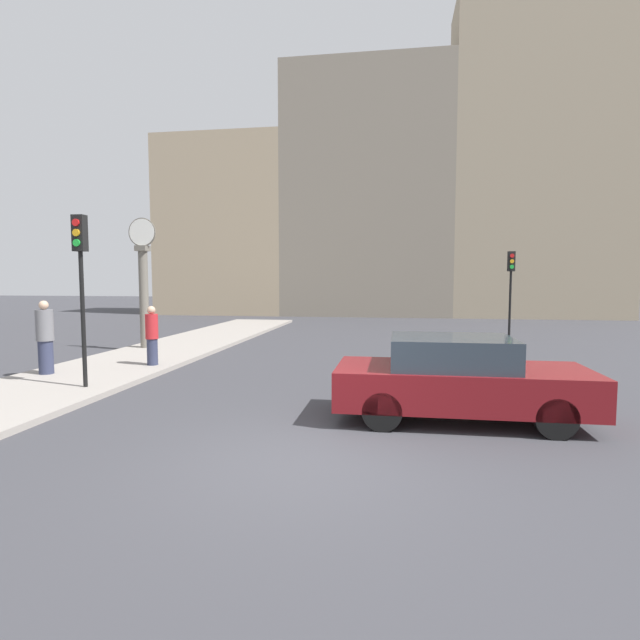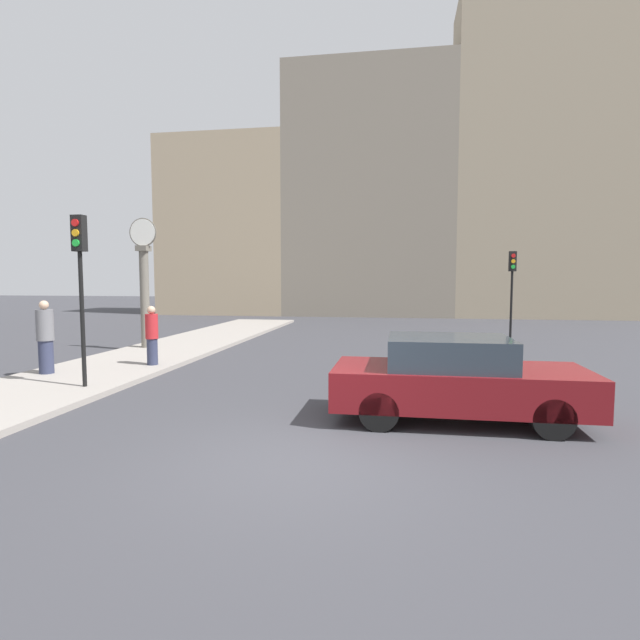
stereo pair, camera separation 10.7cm
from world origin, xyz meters
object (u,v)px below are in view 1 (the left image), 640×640
Objects in this scene: traffic_light_far at (511,277)px; pedestrian_grey_jacket at (45,338)px; traffic_light_near at (81,264)px; street_clock at (144,283)px; pedestrian_red_top at (152,336)px; sedan_car at (459,379)px.

pedestrian_grey_jacket is (-12.76, -9.17, -1.50)m from traffic_light_far.
traffic_light_near is 2.82m from pedestrian_grey_jacket.
street_clock is 4.95m from pedestrian_grey_jacket.
traffic_light_near is 1.05× the size of traffic_light_far.
traffic_light_near reaches higher than pedestrian_red_top.
traffic_light_near is 15.05m from traffic_light_far.
street_clock is (-9.51, 6.94, 1.58)m from sedan_car.
traffic_light_near reaches higher than sedan_car.
traffic_light_far is 0.80× the size of street_clock.
traffic_light_far is 2.19× the size of pedestrian_red_top.
sedan_car is at bearing -36.14° from street_clock.
traffic_light_far is 1.95× the size of pedestrian_grey_jacket.
pedestrian_grey_jacket is at bearing 146.89° from traffic_light_near.
sedan_car is 2.66× the size of pedestrian_red_top.
sedan_car is 2.37× the size of pedestrian_grey_jacket.
street_clock reaches higher than traffic_light_near.
pedestrian_red_top is at bearing 153.72° from sedan_car.
traffic_light_far is at bearing 19.03° from street_clock.
traffic_light_far is 13.30m from pedestrian_red_top.
street_clock is 3.99m from pedestrian_red_top.
traffic_light_near is at bearing -136.39° from traffic_light_far.
pedestrian_grey_jacket is 1.13× the size of pedestrian_red_top.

